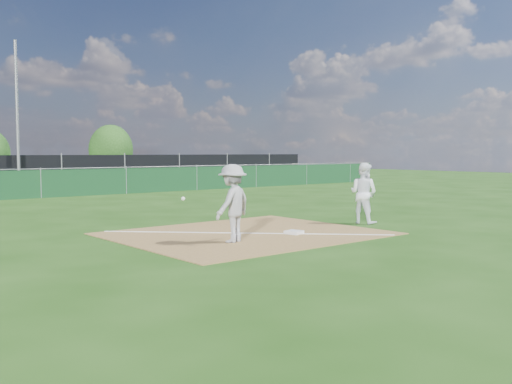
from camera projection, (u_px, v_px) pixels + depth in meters
ground at (90, 207)px, 20.56m from camera, size 90.00×90.00×0.00m
infield_dirt at (246, 234)px, 13.67m from camera, size 6.00×5.00×0.02m
foul_line at (246, 233)px, 13.67m from camera, size 5.01×5.01×0.01m
green_fence at (41, 184)px, 24.34m from camera, size 44.00×0.05×1.20m
light_pole at (17, 115)px, 30.96m from camera, size 0.16×0.16×8.00m
first_base at (294, 232)px, 13.58m from camera, size 0.44×0.44×0.08m
play_at_first at (232, 203)px, 12.30m from camera, size 1.98×0.96×1.68m
runner at (364, 193)px, 15.70m from camera, size 0.75×0.90×1.67m
car_right at (66, 171)px, 36.75m from camera, size 5.08×2.56×1.42m
tree_right at (111, 150)px, 46.29m from camera, size 3.53×3.53×4.19m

